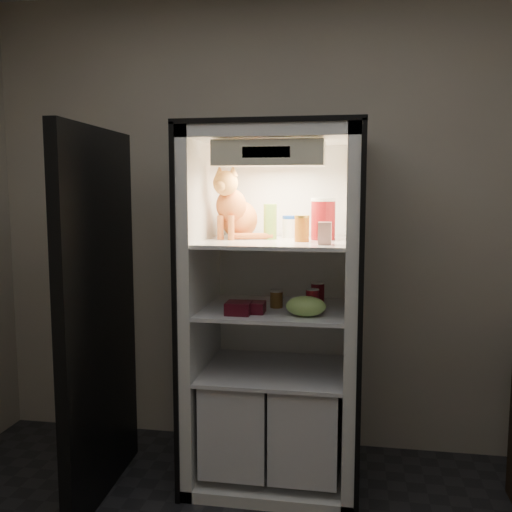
% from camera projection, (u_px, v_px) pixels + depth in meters
% --- Properties ---
extents(room_shell, '(3.60, 3.60, 3.60)m').
position_uv_depth(room_shell, '(210.00, 166.00, 1.59)').
color(room_shell, white).
rests_on(room_shell, floor).
extents(refrigerator, '(0.90, 0.72, 1.88)m').
position_uv_depth(refrigerator, '(276.00, 332.00, 3.04)').
color(refrigerator, white).
rests_on(refrigerator, floor).
extents(fridge_door, '(0.10, 0.87, 1.85)m').
position_uv_depth(fridge_door, '(99.00, 318.00, 2.84)').
color(fridge_door, black).
rests_on(fridge_door, floor).
extents(tabby_cat, '(0.33, 0.38, 0.39)m').
position_uv_depth(tabby_cat, '(235.00, 211.00, 3.04)').
color(tabby_cat, '#B84917').
rests_on(tabby_cat, refrigerator).
extents(parmesan_shaker, '(0.07, 0.07, 0.18)m').
position_uv_depth(parmesan_shaker, '(270.00, 222.00, 2.99)').
color(parmesan_shaker, '#24872C').
rests_on(parmesan_shaker, refrigerator).
extents(mayo_tub, '(0.09, 0.09, 0.12)m').
position_uv_depth(mayo_tub, '(290.00, 227.00, 3.08)').
color(mayo_tub, white).
rests_on(mayo_tub, refrigerator).
extents(salsa_jar, '(0.07, 0.07, 0.13)m').
position_uv_depth(salsa_jar, '(302.00, 228.00, 2.86)').
color(salsa_jar, maroon).
rests_on(salsa_jar, refrigerator).
extents(pepper_jar, '(0.13, 0.13, 0.22)m').
position_uv_depth(pepper_jar, '(323.00, 219.00, 2.96)').
color(pepper_jar, '#AA161A').
rests_on(pepper_jar, refrigerator).
extents(cream_carton, '(0.06, 0.06, 0.11)m').
position_uv_depth(cream_carton, '(325.00, 233.00, 2.71)').
color(cream_carton, white).
rests_on(cream_carton, refrigerator).
extents(soda_can_a, '(0.06, 0.06, 0.11)m').
position_uv_depth(soda_can_a, '(316.00, 294.00, 3.05)').
color(soda_can_a, black).
rests_on(soda_can_a, refrigerator).
extents(soda_can_b, '(0.07, 0.07, 0.13)m').
position_uv_depth(soda_can_b, '(318.00, 295.00, 2.97)').
color(soda_can_b, black).
rests_on(soda_can_b, refrigerator).
extents(soda_can_c, '(0.07, 0.07, 0.12)m').
position_uv_depth(soda_can_c, '(312.00, 301.00, 2.82)').
color(soda_can_c, black).
rests_on(soda_can_c, refrigerator).
extents(condiment_jar, '(0.07, 0.07, 0.09)m').
position_uv_depth(condiment_jar, '(276.00, 299.00, 2.96)').
color(condiment_jar, brown).
rests_on(condiment_jar, refrigerator).
extents(grape_bag, '(0.20, 0.14, 0.10)m').
position_uv_depth(grape_bag, '(306.00, 306.00, 2.76)').
color(grape_bag, '#87BD58').
rests_on(grape_bag, refrigerator).
extents(berry_box_left, '(0.12, 0.12, 0.06)m').
position_uv_depth(berry_box_left, '(239.00, 308.00, 2.80)').
color(berry_box_left, '#550E1B').
rests_on(berry_box_left, refrigerator).
extents(berry_box_right, '(0.11, 0.11, 0.05)m').
position_uv_depth(berry_box_right, '(254.00, 307.00, 2.84)').
color(berry_box_right, '#550E1B').
rests_on(berry_box_right, refrigerator).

